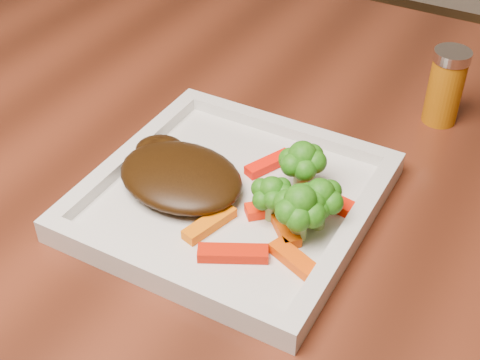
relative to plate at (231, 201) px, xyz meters
The scene contains 14 objects.
plate is the anchor object (origin of this frame).
steak 0.06m from the plate, 165.58° to the right, with size 0.13×0.10×0.03m, color black.
broccoli_0 0.08m from the plate, 37.36° to the left, with size 0.05×0.05×0.07m, color #195D0F, non-canonical shape.
broccoli_1 0.10m from the plate, ahead, with size 0.05×0.05×0.06m, color #136510, non-canonical shape.
broccoli_2 0.09m from the plate, 14.32° to the right, with size 0.06×0.06×0.06m, color #187413, non-canonical shape.
broccoli_3 0.06m from the plate, 10.54° to the right, with size 0.05×0.05×0.06m, color #296410, non-canonical shape.
carrot_0 0.09m from the plate, 59.48° to the right, with size 0.06×0.02×0.01m, color red.
carrot_1 0.11m from the plate, 29.08° to the right, with size 0.06×0.02×0.01m, color #DC4503.
carrot_2 0.05m from the plate, 84.66° to the right, with size 0.06×0.02×0.01m, color #E96703.
carrot_3 0.10m from the plate, 20.43° to the left, with size 0.06×0.02×0.01m, color #FF1B04.
carrot_4 0.06m from the plate, 78.71° to the left, with size 0.05×0.01×0.01m, color #FF1204.
carrot_5 0.07m from the plate, 13.74° to the right, with size 0.06×0.02×0.01m, color #CA4203.
carrot_6 0.05m from the plate, ahead, with size 0.06×0.02×0.01m, color #FF2204.
spice_shaker 0.29m from the plate, 61.01° to the left, with size 0.04×0.04×0.09m, color #9C5708.
Camera 1 is at (0.17, -0.69, 1.20)m, focal length 50.00 mm.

